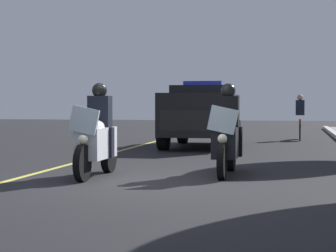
{
  "coord_description": "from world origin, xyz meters",
  "views": [
    {
      "loc": [
        9.98,
        2.39,
        1.32
      ],
      "look_at": [
        -1.61,
        0.0,
        0.9
      ],
      "focal_mm": 65.11,
      "sensor_mm": 36.0,
      "label": 1
    }
  ],
  "objects_px": {
    "police_motorcycle_lead_left": "(97,139)",
    "cyclist_background": "(300,117)",
    "police_suv": "(202,113)",
    "police_motorcycle_lead_right": "(227,138)"
  },
  "relations": [
    {
      "from": "police_motorcycle_lead_left",
      "to": "cyclist_background",
      "type": "relative_size",
      "value": 1.22
    },
    {
      "from": "police_motorcycle_lead_left",
      "to": "police_suv",
      "type": "xyz_separation_m",
      "value": [
        -8.23,
        0.72,
        0.37
      ]
    },
    {
      "from": "police_motorcycle_lead_left",
      "to": "police_suv",
      "type": "height_order",
      "value": "police_suv"
    },
    {
      "from": "police_motorcycle_lead_left",
      "to": "cyclist_background",
      "type": "xyz_separation_m",
      "value": [
        -12.39,
        3.75,
        0.14
      ]
    },
    {
      "from": "police_motorcycle_lead_left",
      "to": "cyclist_background",
      "type": "distance_m",
      "value": 12.94
    },
    {
      "from": "police_motorcycle_lead_left",
      "to": "police_suv",
      "type": "bearing_deg",
      "value": 174.97
    },
    {
      "from": "cyclist_background",
      "to": "police_motorcycle_lead_left",
      "type": "bearing_deg",
      "value": -16.85
    },
    {
      "from": "police_motorcycle_lead_left",
      "to": "police_motorcycle_lead_right",
      "type": "distance_m",
      "value": 2.42
    },
    {
      "from": "police_motorcycle_lead_right",
      "to": "police_suv",
      "type": "xyz_separation_m",
      "value": [
        -7.48,
        -1.57,
        0.37
      ]
    },
    {
      "from": "cyclist_background",
      "to": "police_motorcycle_lead_right",
      "type": "bearing_deg",
      "value": -7.11
    }
  ]
}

